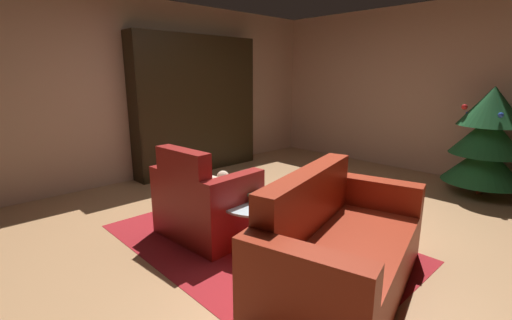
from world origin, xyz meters
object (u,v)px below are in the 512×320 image
at_px(couch_red, 339,250).
at_px(coffee_table, 257,206).
at_px(armchair_red, 205,205).
at_px(bottle_on_table, 254,186).
at_px(decorated_tree, 487,140).
at_px(book_stack_on_table, 258,197).
at_px(bookshelf_unit, 203,105).

distance_m(couch_red, coffee_table, 0.92).
relative_size(armchair_red, bottle_on_table, 4.33).
relative_size(coffee_table, decorated_tree, 0.48).
height_order(armchair_red, book_stack_on_table, armchair_red).
height_order(coffee_table, decorated_tree, decorated_tree).
distance_m(couch_red, decorated_tree, 3.24).
xyz_separation_m(bookshelf_unit, coffee_table, (2.59, -1.27, -0.70)).
bearing_deg(book_stack_on_table, couch_red, -2.78).
bearing_deg(decorated_tree, couch_red, -91.85).
bearing_deg(couch_red, decorated_tree, 88.15).
relative_size(book_stack_on_table, bottle_on_table, 1.01).
xyz_separation_m(bookshelf_unit, decorated_tree, (3.61, 1.90, -0.35)).
bearing_deg(couch_red, armchair_red, -171.67).
bearing_deg(decorated_tree, bottle_on_table, -110.91).
bearing_deg(couch_red, bookshelf_unit, 159.59).
relative_size(bottle_on_table, decorated_tree, 0.16).
distance_m(coffee_table, book_stack_on_table, 0.09).
xyz_separation_m(armchair_red, couch_red, (1.40, 0.21, -0.02)).
relative_size(armchair_red, book_stack_on_table, 4.29).
height_order(couch_red, decorated_tree, decorated_tree).
xyz_separation_m(couch_red, book_stack_on_table, (-0.92, 0.04, 0.17)).
distance_m(bookshelf_unit, coffee_table, 2.97).
bearing_deg(book_stack_on_table, coffee_table, -75.80).
distance_m(book_stack_on_table, bottle_on_table, 0.19).
bearing_deg(bookshelf_unit, book_stack_on_table, -25.94).
bearing_deg(armchair_red, decorated_tree, 66.17).
xyz_separation_m(bookshelf_unit, bottle_on_table, (2.44, -1.16, -0.57)).
height_order(book_stack_on_table, decorated_tree, decorated_tree).
bearing_deg(couch_red, bottle_on_table, 172.16).
distance_m(armchair_red, coffee_table, 0.55).
relative_size(armchair_red, couch_red, 0.52).
xyz_separation_m(armchair_red, decorated_tree, (1.51, 3.41, 0.41)).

